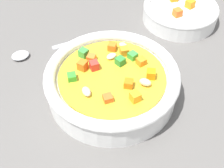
{
  "coord_description": "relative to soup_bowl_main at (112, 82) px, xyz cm",
  "views": [
    {
      "loc": [
        29.07,
        -11.87,
        36.49
      ],
      "look_at": [
        0.0,
        0.0,
        2.3
      ],
      "focal_mm": 47.09,
      "sensor_mm": 36.0,
      "label": 1
    }
  ],
  "objects": [
    {
      "name": "soup_bowl_main",
      "position": [
        0.0,
        0.0,
        0.0
      ],
      "size": [
        20.97,
        20.97,
        5.7
      ],
      "color": "white",
      "rests_on": "ground_plane"
    },
    {
      "name": "ground_plane",
      "position": [
        0.01,
        -0.01,
        -3.82
      ],
      "size": [
        140.0,
        140.0,
        2.0
      ],
      "primitive_type": "cube",
      "color": "#565451"
    },
    {
      "name": "side_bowl_small",
      "position": [
        -13.63,
        20.72,
        -0.85
      ],
      "size": [
        15.22,
        15.22,
        4.45
      ],
      "color": "white",
      "rests_on": "ground_plane"
    },
    {
      "name": "spoon",
      "position": [
        -14.67,
        -6.02,
        -2.35
      ],
      "size": [
        2.69,
        19.03,
        1.0
      ],
      "rotation": [
        0.0,
        0.0,
        4.75
      ],
      "color": "silver",
      "rests_on": "ground_plane"
    }
  ]
}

